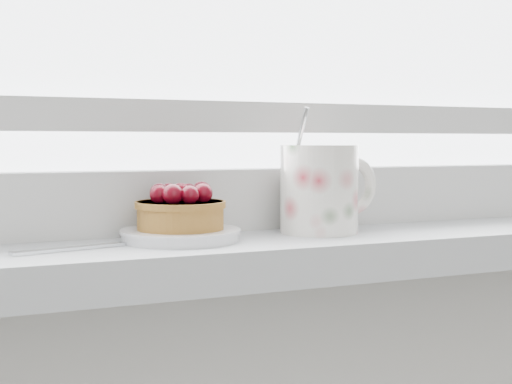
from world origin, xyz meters
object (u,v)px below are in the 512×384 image
fork (107,245)px  raspberry_tart (181,209)px  floral_mug (322,187)px  saucer (181,235)px

fork → raspberry_tart: bearing=9.3°
raspberry_tart → fork: bearing=-170.7°
fork → floral_mug: bearing=3.3°
saucer → floral_mug: size_ratio=0.88×
saucer → fork: bearing=-170.6°
raspberry_tart → fork: (-0.08, -0.01, -0.03)m
raspberry_tart → fork: raspberry_tart is taller
raspberry_tart → floral_mug: bearing=0.5°
floral_mug → fork: 0.25m
saucer → fork: size_ratio=0.66×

